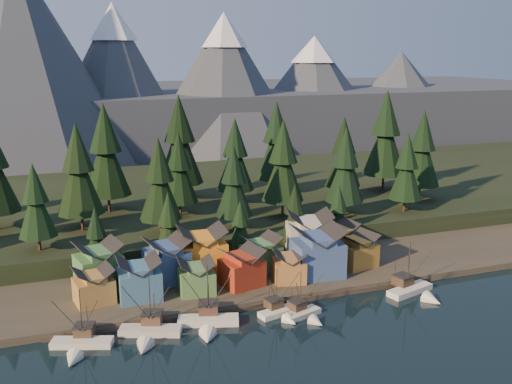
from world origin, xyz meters
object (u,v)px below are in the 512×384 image
object	(u,v)px
boat_3	(281,306)
house_front_1	(139,277)
boat_0	(79,338)
boat_1	(149,326)
boat_4	(305,308)
house_back_1	(167,259)
boat_6	(415,284)
house_back_0	(99,264)
boat_2	(208,315)
house_front_0	(94,285)

from	to	relation	value
boat_3	house_front_1	world-z (taller)	house_front_1
boat_0	house_front_1	size ratio (longest dim) A/B	1.37
boat_0	boat_1	world-z (taller)	boat_1
boat_4	house_front_1	world-z (taller)	house_front_1
boat_4	house_back_1	world-z (taller)	house_back_1
boat_6	house_front_1	bearing A→B (deg)	149.52
boat_6	boat_3	bearing A→B (deg)	163.97
boat_1	boat_3	xyz separation A→B (m)	(25.18, -0.23, -0.14)
house_front_1	house_back_0	distance (m)	11.38
house_back_0	house_back_1	distance (m)	14.05
boat_1	house_back_1	world-z (taller)	house_back_1
boat_1	boat_3	size ratio (longest dim) A/B	1.18
boat_2	boat_3	world-z (taller)	boat_2
boat_0	boat_6	distance (m)	67.17
boat_1	house_back_0	xyz separation A→B (m)	(-6.46, 22.96, 4.28)
boat_0	boat_1	size ratio (longest dim) A/B	0.94
boat_4	boat_6	xyz separation A→B (m)	(26.02, 2.02, 0.36)
boat_6	house_back_0	distance (m)	66.21
boat_3	house_back_1	size ratio (longest dim) A/B	1.04
house_back_0	house_back_1	size ratio (longest dim) A/B	1.05
boat_3	boat_4	world-z (taller)	boat_3
boat_0	boat_3	bearing A→B (deg)	18.78
boat_6	boat_1	bearing A→B (deg)	163.84
house_front_1	house_back_0	bearing A→B (deg)	127.64
boat_0	house_front_0	world-z (taller)	boat_0
boat_4	boat_6	bearing A→B (deg)	-13.31
boat_1	house_front_1	xyz separation A→B (m)	(0.55, 14.01, 3.69)
boat_1	boat_3	world-z (taller)	boat_1
boat_0	house_front_0	size ratio (longest dim) A/B	1.40
boat_4	boat_3	bearing A→B (deg)	134.92
boat_4	house_back_0	bearing A→B (deg)	126.97
boat_3	house_front_1	size ratio (longest dim) A/B	1.24
boat_1	house_front_0	bearing A→B (deg)	139.01
boat_4	boat_6	distance (m)	26.10
boat_0	boat_4	bearing A→B (deg)	15.78
boat_0	boat_2	xyz separation A→B (m)	(22.75, 0.54, 0.31)
boat_1	boat_6	xyz separation A→B (m)	(55.36, -0.36, 0.09)
boat_6	house_back_1	size ratio (longest dim) A/B	1.25
boat_4	house_back_0	distance (m)	44.10
boat_2	house_front_0	xyz separation A→B (m)	(-19.08, 14.69, 2.92)
boat_3	boat_6	world-z (taller)	boat_6
house_back_1	boat_3	bearing A→B (deg)	-59.81
house_front_0	house_back_1	distance (m)	16.73
boat_4	house_back_0	world-z (taller)	house_back_0
house_back_1	boat_1	bearing A→B (deg)	-119.38
boat_0	boat_2	world-z (taller)	boat_2
boat_1	house_front_1	world-z (taller)	boat_1
house_back_0	house_back_1	world-z (taller)	house_back_1
boat_0	boat_3	distance (m)	36.99
boat_3	house_front_0	xyz separation A→B (m)	(-33.32, 15.19, 3.16)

